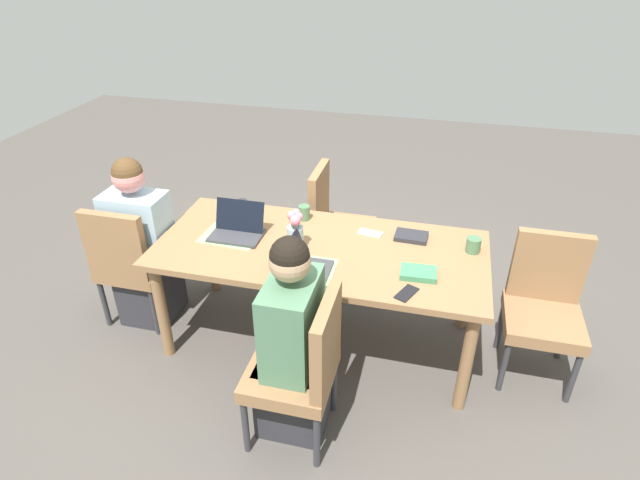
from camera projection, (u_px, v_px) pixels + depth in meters
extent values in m
plane|color=#4C4742|center=(320.00, 338.00, 3.54)|extent=(10.00, 10.00, 0.00)
cube|color=olive|center=(320.00, 250.00, 3.18)|extent=(2.00, 0.91, 0.04)
cylinder|color=olive|center=(162.00, 311.00, 3.24)|extent=(0.07, 0.07, 0.69)
cylinder|color=olive|center=(466.00, 362.00, 2.86)|extent=(0.07, 0.07, 0.69)
cylinder|color=olive|center=(212.00, 250.00, 3.87)|extent=(0.07, 0.07, 0.69)
cylinder|color=olive|center=(467.00, 285.00, 3.48)|extent=(0.07, 0.07, 0.69)
cube|color=olive|center=(138.00, 265.00, 3.57)|extent=(0.44, 0.44, 0.08)
cube|color=olive|center=(115.00, 246.00, 3.28)|extent=(0.42, 0.06, 0.45)
cylinder|color=#333338|center=(135.00, 273.00, 3.89)|extent=(0.04, 0.04, 0.37)
cylinder|color=#333338|center=(181.00, 280.00, 3.81)|extent=(0.04, 0.04, 0.37)
cylinder|color=#333338|center=(105.00, 303.00, 3.57)|extent=(0.04, 0.04, 0.37)
cylinder|color=#333338|center=(155.00, 312.00, 3.49)|extent=(0.04, 0.04, 0.37)
cube|color=#2D2D33|center=(151.00, 288.00, 3.65)|extent=(0.34, 0.36, 0.45)
cube|color=#99B7CC|center=(139.00, 229.00, 3.41)|extent=(0.40, 0.24, 0.50)
sphere|color=#D68580|center=(128.00, 177.00, 3.22)|extent=(0.20, 0.20, 0.20)
sphere|color=#51381E|center=(127.00, 173.00, 3.21)|extent=(0.19, 0.19, 0.19)
cube|color=olive|center=(290.00, 375.00, 2.69)|extent=(0.44, 0.44, 0.08)
cube|color=olive|center=(326.00, 342.00, 2.52)|extent=(0.06, 0.42, 0.45)
cylinder|color=#333338|center=(245.00, 426.00, 2.69)|extent=(0.04, 0.04, 0.37)
cylinder|color=#333338|center=(269.00, 374.00, 3.00)|extent=(0.04, 0.04, 0.37)
cylinder|color=#333338|center=(317.00, 441.00, 2.61)|extent=(0.04, 0.04, 0.37)
cylinder|color=#333338|center=(334.00, 386.00, 2.92)|extent=(0.04, 0.04, 0.37)
cube|color=#2D2D33|center=(294.00, 391.00, 2.84)|extent=(0.36, 0.34, 0.45)
cube|color=#4C7556|center=(292.00, 324.00, 2.59)|extent=(0.24, 0.40, 0.50)
sphere|color=tan|center=(290.00, 261.00, 2.40)|extent=(0.20, 0.20, 0.20)
sphere|color=black|center=(290.00, 256.00, 2.39)|extent=(0.19, 0.19, 0.19)
cube|color=olive|center=(543.00, 321.00, 3.06)|extent=(0.44, 0.44, 0.08)
cube|color=olive|center=(549.00, 266.00, 3.08)|extent=(0.42, 0.06, 0.45)
cylinder|color=#333338|center=(573.00, 378.00, 2.97)|extent=(0.04, 0.04, 0.37)
cylinder|color=#333338|center=(504.00, 366.00, 3.05)|extent=(0.04, 0.04, 0.37)
cylinder|color=#333338|center=(563.00, 335.00, 3.29)|extent=(0.04, 0.04, 0.37)
cylinder|color=#333338|center=(501.00, 325.00, 3.37)|extent=(0.04, 0.04, 0.37)
cube|color=olive|center=(343.00, 231.00, 3.97)|extent=(0.44, 0.44, 0.08)
cube|color=olive|center=(319.00, 197.00, 3.88)|extent=(0.06, 0.42, 0.45)
cylinder|color=#333338|center=(370.00, 247.00, 4.21)|extent=(0.04, 0.04, 0.37)
cylinder|color=#333338|center=(362.00, 273.00, 3.89)|extent=(0.04, 0.04, 0.37)
cylinder|color=#333338|center=(325.00, 241.00, 4.28)|extent=(0.04, 0.04, 0.37)
cylinder|color=#333338|center=(313.00, 266.00, 3.97)|extent=(0.04, 0.04, 0.37)
cylinder|color=#8EA8B7|center=(295.00, 238.00, 3.12)|extent=(0.10, 0.10, 0.15)
sphere|color=#DB7584|center=(298.00, 217.00, 3.04)|extent=(0.05, 0.05, 0.05)
cylinder|color=#477A3D|center=(299.00, 222.00, 3.06)|extent=(0.01, 0.01, 0.07)
sphere|color=#DB7584|center=(296.00, 213.00, 3.05)|extent=(0.05, 0.05, 0.05)
cylinder|color=#477A3D|center=(296.00, 219.00, 3.07)|extent=(0.01, 0.01, 0.09)
sphere|color=#DB7584|center=(293.00, 218.00, 3.06)|extent=(0.05, 0.05, 0.05)
cylinder|color=#477A3D|center=(293.00, 223.00, 3.07)|extent=(0.01, 0.01, 0.05)
sphere|color=#DB7584|center=(292.00, 215.00, 3.03)|extent=(0.05, 0.05, 0.05)
cylinder|color=#477A3D|center=(292.00, 221.00, 3.05)|extent=(0.01, 0.01, 0.08)
sphere|color=#DB7584|center=(295.00, 221.00, 3.02)|extent=(0.06, 0.06, 0.06)
cylinder|color=#477A3D|center=(295.00, 225.00, 3.04)|extent=(0.01, 0.01, 0.06)
cube|color=#7FAD70|center=(231.00, 236.00, 3.28)|extent=(0.37, 0.28, 0.00)
cube|color=#7FAD70|center=(310.00, 274.00, 2.92)|extent=(0.26, 0.36, 0.00)
cube|color=#38383D|center=(237.00, 235.00, 3.26)|extent=(0.32, 0.22, 0.02)
cube|color=black|center=(240.00, 215.00, 3.27)|extent=(0.31, 0.07, 0.19)
cube|color=#38383D|center=(309.00, 274.00, 2.90)|extent=(0.22, 0.32, 0.02)
cube|color=black|center=(295.00, 257.00, 2.86)|extent=(0.07, 0.31, 0.19)
cylinder|color=#232328|center=(242.00, 206.00, 3.54)|extent=(0.08, 0.08, 0.08)
cylinder|color=#47704C|center=(304.00, 213.00, 3.45)|extent=(0.08, 0.08, 0.10)
cylinder|color=#47704C|center=(473.00, 245.00, 3.10)|extent=(0.09, 0.09, 0.09)
cube|color=#3D7F56|center=(418.00, 273.00, 2.90)|extent=(0.21, 0.15, 0.03)
cube|color=#28282D|center=(411.00, 236.00, 3.25)|extent=(0.21, 0.15, 0.03)
cube|color=black|center=(407.00, 293.00, 2.76)|extent=(0.13, 0.17, 0.01)
cube|color=silver|center=(370.00, 233.00, 3.31)|extent=(0.16, 0.09, 0.01)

